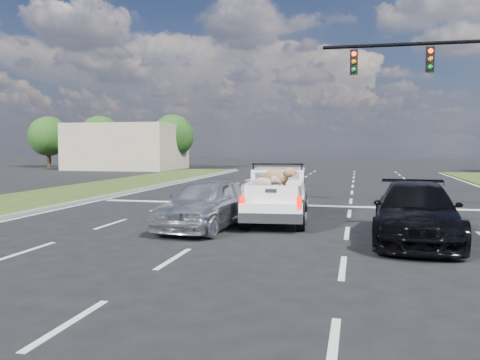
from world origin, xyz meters
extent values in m
plane|color=black|center=(0.00, 0.00, 0.00)|extent=(160.00, 160.00, 0.00)
cube|color=silver|center=(-5.25, 6.00, 0.01)|extent=(0.12, 60.00, 0.01)
cube|color=silver|center=(-1.75, 6.00, 0.01)|extent=(0.12, 60.00, 0.01)
cube|color=silver|center=(1.75, 6.00, 0.01)|extent=(0.12, 60.00, 0.01)
cube|color=silver|center=(5.25, 6.00, 0.01)|extent=(0.12, 60.00, 0.01)
cube|color=silver|center=(-8.80, 6.00, 0.01)|extent=(0.15, 60.00, 0.01)
cube|color=silver|center=(0.00, 10.00, 0.01)|extent=(17.00, 0.45, 0.01)
cube|color=gray|center=(-9.05, 6.00, 0.07)|extent=(0.15, 60.00, 0.14)
cylinder|color=black|center=(5.10, 10.50, 6.20)|extent=(9.00, 0.14, 0.14)
cube|color=black|center=(4.60, 10.50, 5.60)|extent=(0.30, 0.18, 0.95)
sphere|color=red|center=(4.60, 10.39, 5.90)|extent=(0.18, 0.18, 0.18)
cube|color=black|center=(1.80, 10.50, 5.60)|extent=(0.30, 0.18, 0.95)
sphere|color=red|center=(1.80, 10.39, 5.90)|extent=(0.18, 0.18, 0.18)
cube|color=tan|center=(-20.00, 36.00, 2.20)|extent=(10.00, 8.00, 4.40)
cylinder|color=#332114|center=(-30.00, 38.00, 1.08)|extent=(0.44, 0.44, 2.16)
sphere|color=#123A0F|center=(-30.00, 38.00, 3.30)|extent=(4.20, 4.20, 4.20)
cylinder|color=#332114|center=(-24.00, 38.00, 1.08)|extent=(0.44, 0.44, 2.16)
sphere|color=#123A0F|center=(-24.00, 38.00, 3.30)|extent=(4.20, 4.20, 4.20)
cylinder|color=#332114|center=(-16.00, 38.00, 1.08)|extent=(0.44, 0.44, 2.16)
sphere|color=#123A0F|center=(-16.00, 38.00, 3.30)|extent=(4.20, 4.20, 4.20)
cylinder|color=black|center=(-1.09, 3.92, 0.34)|extent=(0.31, 0.70, 0.69)
cylinder|color=black|center=(0.47, 4.05, 0.34)|extent=(0.31, 0.70, 0.69)
cylinder|color=black|center=(-1.37, 7.25, 0.34)|extent=(0.31, 0.70, 0.69)
cylinder|color=black|center=(0.20, 7.38, 0.34)|extent=(0.31, 0.70, 0.69)
cube|color=white|center=(-0.45, 5.70, 0.60)|extent=(2.11, 4.91, 0.47)
cube|color=white|center=(-0.54, 6.82, 1.22)|extent=(1.83, 2.21, 0.78)
cube|color=black|center=(-0.46, 5.80, 1.25)|extent=(1.40, 0.14, 0.56)
cylinder|color=black|center=(-0.47, 5.92, 1.79)|extent=(1.62, 0.18, 0.05)
cube|color=black|center=(-0.36, 4.64, 0.80)|extent=(1.79, 2.43, 0.05)
cube|color=white|center=(-1.13, 4.58, 1.06)|extent=(0.26, 2.30, 0.47)
cube|color=white|center=(0.40, 4.70, 1.06)|extent=(0.26, 2.30, 0.47)
cube|color=white|center=(-0.27, 3.53, 1.06)|extent=(1.61, 0.21, 0.47)
cube|color=red|center=(-1.02, 3.28, 0.86)|extent=(0.15, 0.07, 0.36)
cube|color=red|center=(0.51, 3.40, 0.86)|extent=(0.15, 0.07, 0.36)
cube|color=black|center=(-0.26, 3.40, 0.43)|extent=(1.75, 0.41, 0.27)
imported|color=silver|center=(-2.20, 3.85, 0.73)|extent=(2.22, 4.46, 1.46)
imported|color=black|center=(3.43, 3.19, 0.72)|extent=(2.31, 5.09, 1.45)
camera|label=1|loc=(2.00, -9.96, 2.40)|focal=38.00mm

